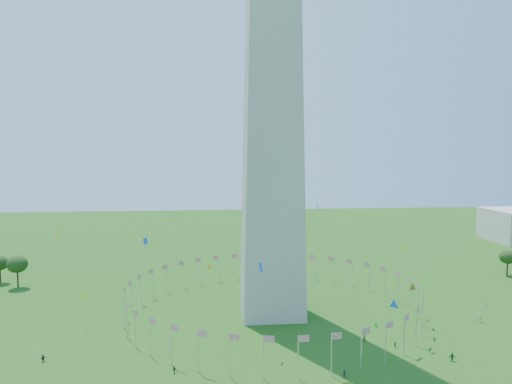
% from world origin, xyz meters
% --- Properties ---
extents(washington_monument, '(16.80, 16.80, 169.00)m').
position_xyz_m(washington_monument, '(0.00, 50.00, 84.50)').
color(washington_monument, '#B5B1A1').
rests_on(washington_monument, ground).
extents(flag_ring, '(80.24, 80.24, 9.00)m').
position_xyz_m(flag_ring, '(-0.00, 50.00, 4.50)').
color(flag_ring, silver).
rests_on(flag_ring, ground).
extents(kites_aloft, '(112.85, 67.50, 29.86)m').
position_xyz_m(kites_aloft, '(7.99, 21.61, 18.41)').
color(kites_aloft, blue).
rests_on(kites_aloft, ground).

